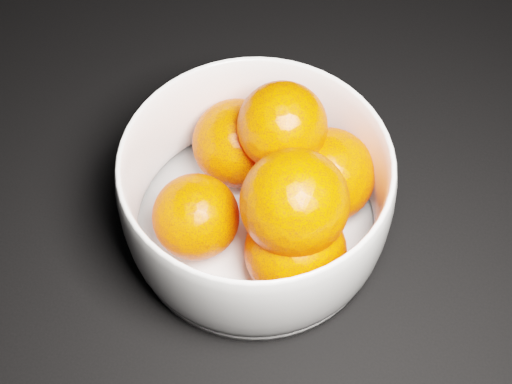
# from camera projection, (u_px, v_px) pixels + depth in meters

# --- Properties ---
(bowl) EXTENTS (0.23, 0.23, 0.11)m
(bowl) POSITION_uv_depth(u_px,v_px,m) (256.00, 196.00, 0.60)
(bowl) COLOR silver
(bowl) RESTS_ON ground
(orange_pile) EXTENTS (0.17, 0.17, 0.13)m
(orange_pile) POSITION_uv_depth(u_px,v_px,m) (277.00, 187.00, 0.60)
(orange_pile) COLOR #FF4000
(orange_pile) RESTS_ON bowl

